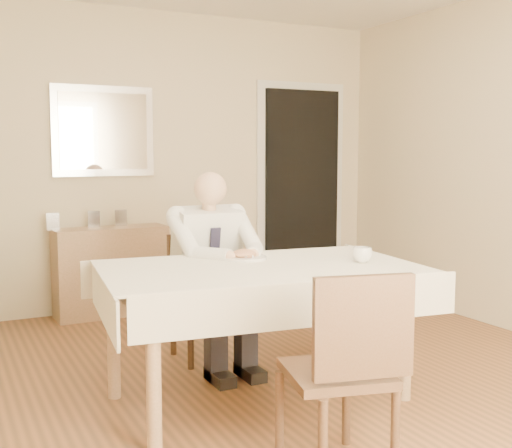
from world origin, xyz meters
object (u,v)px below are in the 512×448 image
chair_near (347,363)px  sideboard (111,271)px  dining_table (259,281)px  coffee_mug (362,255)px  chair_far (201,289)px  seated_man (217,261)px

chair_near → sideboard: chair_near is taller
dining_table → coffee_mug: size_ratio=16.60×
sideboard → chair_near: bearing=-88.6°
coffee_mug → sideboard: size_ratio=0.12×
dining_table → coffee_mug: coffee_mug is taller
chair_far → sideboard: chair_far is taller
sideboard → seated_man: bearing=-82.9°
chair_near → coffee_mug: (0.63, 0.78, 0.30)m
chair_far → sideboard: size_ratio=0.88×
seated_man → coffee_mug: bearing=-53.4°
dining_table → chair_far: bearing=96.5°
chair_far → chair_near: size_ratio=0.93×
coffee_mug → sideboard: 2.58m
chair_near → coffee_mug: 1.04m
chair_far → coffee_mug: 1.23m
sideboard → dining_table: bearing=-85.4°
chair_near → seated_man: seated_man is taller
coffee_mug → chair_far: bearing=118.5°
chair_near → sideboard: bearing=107.3°
dining_table → sideboard: size_ratio=1.96×
coffee_mug → chair_near: bearing=-129.1°
chair_far → seated_man: size_ratio=0.66×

